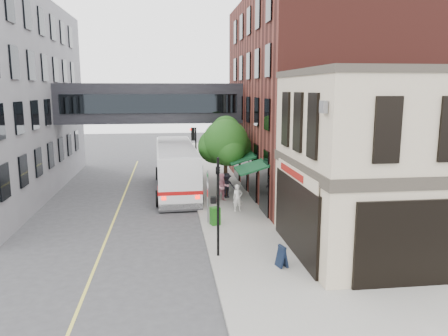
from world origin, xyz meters
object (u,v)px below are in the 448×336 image
object	(u,v)px
pedestrian_b	(223,187)
newspaper_box	(215,216)
pedestrian_c	(227,185)
pedestrian_a	(238,198)
sandwich_board	(282,256)
bus	(176,166)

from	to	relation	value
pedestrian_b	newspaper_box	distance (m)	5.28
pedestrian_b	pedestrian_c	bearing A→B (deg)	57.26
pedestrian_a	sandwich_board	size ratio (longest dim) A/B	1.80
bus	newspaper_box	size ratio (longest dim) A/B	12.73
pedestrian_a	newspaper_box	bearing A→B (deg)	-129.96
pedestrian_a	newspaper_box	distance (m)	3.06
bus	pedestrian_c	size ratio (longest dim) A/B	7.34
bus	newspaper_box	world-z (taller)	bus
bus	sandwich_board	world-z (taller)	bus
pedestrian_c	sandwich_board	world-z (taller)	pedestrian_c
sandwich_board	newspaper_box	bearing A→B (deg)	93.60
pedestrian_b	pedestrian_c	distance (m)	0.97
pedestrian_a	pedestrian_b	world-z (taller)	pedestrian_b
newspaper_box	sandwich_board	distance (m)	6.54
pedestrian_c	sandwich_board	distance (m)	12.22
bus	pedestrian_c	distance (m)	4.83
pedestrian_b	newspaper_box	bearing A→B (deg)	-109.53
bus	sandwich_board	xyz separation A→B (m)	(4.12, -15.48, -1.29)
newspaper_box	pedestrian_a	bearing A→B (deg)	39.38
bus	pedestrian_b	bearing A→B (deg)	-54.07
pedestrian_b	newspaper_box	world-z (taller)	pedestrian_b
pedestrian_a	pedestrian_c	xyz separation A→B (m)	(-0.20, 3.50, 0.03)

